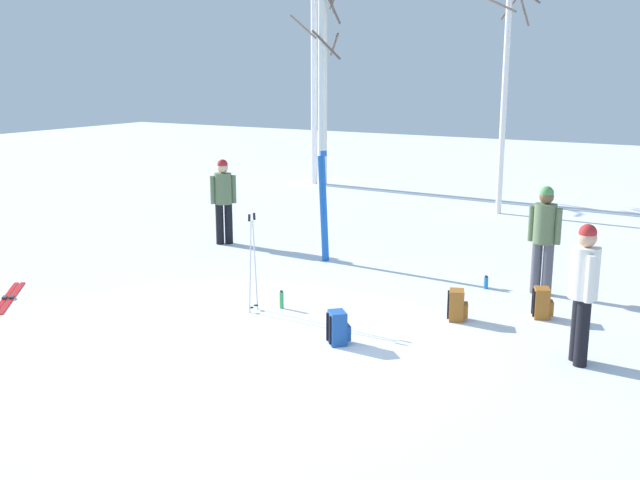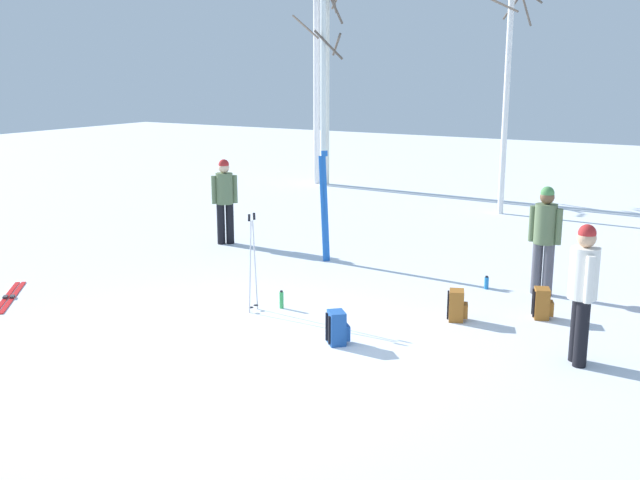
{
  "view_description": "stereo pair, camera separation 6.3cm",
  "coord_description": "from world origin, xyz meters",
  "views": [
    {
      "loc": [
        5.44,
        -7.17,
        3.49
      ],
      "look_at": [
        -0.08,
        2.21,
        1.0
      ],
      "focal_mm": 42.49,
      "sensor_mm": 36.0,
      "label": 1
    },
    {
      "loc": [
        5.5,
        -7.14,
        3.49
      ],
      "look_at": [
        -0.08,
        2.21,
        1.0
      ],
      "focal_mm": 42.49,
      "sensor_mm": 36.0,
      "label": 2
    }
  ],
  "objects": [
    {
      "name": "birch_tree_2",
      "position": [
        -6.04,
        12.37,
        3.62
      ],
      "size": [
        1.65,
        1.51,
        6.85
      ],
      "color": "silver",
      "rests_on": "ground_plane"
    },
    {
      "name": "ski_pair_planted_0",
      "position": [
        -1.36,
        4.5,
        1.01
      ],
      "size": [
        0.16,
        0.18,
        2.04
      ],
      "color": "blue",
      "rests_on": "ground_plane"
    },
    {
      "name": "water_bottle_0",
      "position": [
        -0.48,
        1.77,
        0.13
      ],
      "size": [
        0.06,
        0.06,
        0.27
      ],
      "color": "green",
      "rests_on": "ground_plane"
    },
    {
      "name": "birch_tree_3",
      "position": [
        -0.02,
        10.7,
        3.69
      ],
      "size": [
        1.62,
        1.2,
        7.17
      ],
      "color": "white",
      "rests_on": "ground_plane"
    },
    {
      "name": "ski_pair_lying_0",
      "position": [
        -4.4,
        0.04,
        0.01
      ],
      "size": [
        1.24,
        1.39,
        0.05
      ],
      "color": "red",
      "rests_on": "ground_plane"
    },
    {
      "name": "backpack_2",
      "position": [
        0.96,
        0.9,
        0.21
      ],
      "size": [
        0.35,
        0.34,
        0.44
      ],
      "color": "#1E4C99",
      "rests_on": "ground_plane"
    },
    {
      "name": "ground_plane",
      "position": [
        0.0,
        0.0,
        0.0
      ],
      "size": [
        60.0,
        60.0,
        0.0
      ],
      "primitive_type": "plane",
      "color": "white"
    },
    {
      "name": "person_0",
      "position": [
        -3.79,
        4.71,
        0.98
      ],
      "size": [
        0.4,
        0.39,
        1.72
      ],
      "color": "black",
      "rests_on": "ground_plane"
    },
    {
      "name": "person_3",
      "position": [
        3.77,
        1.81,
        0.98
      ],
      "size": [
        0.34,
        0.47,
        1.72
      ],
      "color": "black",
      "rests_on": "ground_plane"
    },
    {
      "name": "ski_poles_0",
      "position": [
        -0.76,
        1.45,
        0.78
      ],
      "size": [
        0.07,
        0.22,
        1.46
      ],
      "color": "#B2B2BC",
      "rests_on": "ground_plane"
    },
    {
      "name": "birch_tree_1",
      "position": [
        -6.11,
        12.71,
        3.19
      ],
      "size": [
        0.72,
        1.13,
        6.22
      ],
      "color": "silver",
      "rests_on": "ground_plane"
    },
    {
      "name": "person_2",
      "position": [
        2.63,
        4.47,
        0.98
      ],
      "size": [
        0.52,
        0.34,
        1.72
      ],
      "color": "#4C4C56",
      "rests_on": "ground_plane"
    },
    {
      "name": "backpack_0",
      "position": [
        2.95,
        3.29,
        0.21
      ],
      "size": [
        0.34,
        0.32,
        0.44
      ],
      "color": "#99591E",
      "rests_on": "ground_plane"
    },
    {
      "name": "water_bottle_1",
      "position": [
        1.8,
        4.3,
        0.1
      ],
      "size": [
        0.07,
        0.07,
        0.22
      ],
      "color": "#1E72BF",
      "rests_on": "ground_plane"
    },
    {
      "name": "backpack_1",
      "position": [
        1.95,
        2.58,
        0.21
      ],
      "size": [
        0.34,
        0.32,
        0.44
      ],
      "color": "#99591E",
      "rests_on": "ground_plane"
    },
    {
      "name": "birch_tree_0",
      "position": [
        -6.39,
        12.64,
        4.03
      ],
      "size": [
        1.51,
        1.51,
        7.73
      ],
      "color": "silver",
      "rests_on": "ground_plane"
    }
  ]
}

